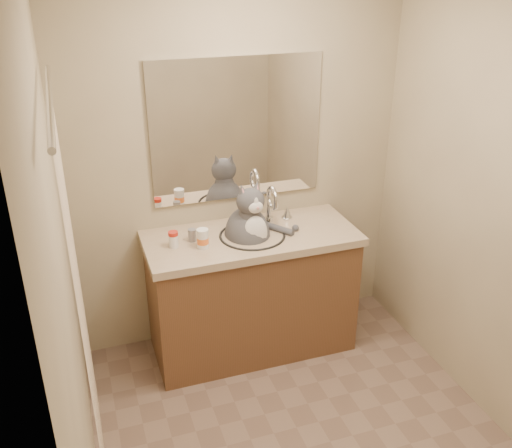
{
  "coord_description": "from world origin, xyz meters",
  "views": [
    {
      "loc": [
        -1.0,
        -2.08,
        2.44
      ],
      "look_at": [
        -0.08,
        0.65,
        1.07
      ],
      "focal_mm": 40.0,
      "sensor_mm": 36.0,
      "label": 1
    }
  ],
  "objects_px": {
    "pill_bottle_orange": "(203,239)",
    "cat": "(249,232)",
    "grey_canister": "(192,235)",
    "pill_bottle_redcap": "(173,239)"
  },
  "relations": [
    {
      "from": "pill_bottle_orange",
      "to": "cat",
      "type": "bearing_deg",
      "value": 13.3
    },
    {
      "from": "pill_bottle_orange",
      "to": "grey_canister",
      "type": "height_order",
      "value": "pill_bottle_orange"
    },
    {
      "from": "cat",
      "to": "grey_canister",
      "type": "distance_m",
      "value": 0.35
    },
    {
      "from": "pill_bottle_orange",
      "to": "grey_canister",
      "type": "xyz_separation_m",
      "value": [
        -0.04,
        0.11,
        -0.02
      ]
    },
    {
      "from": "pill_bottle_orange",
      "to": "pill_bottle_redcap",
      "type": "bearing_deg",
      "value": 158.38
    },
    {
      "from": "cat",
      "to": "pill_bottle_orange",
      "type": "height_order",
      "value": "cat"
    },
    {
      "from": "pill_bottle_redcap",
      "to": "cat",
      "type": "bearing_deg",
      "value": 1.04
    },
    {
      "from": "pill_bottle_redcap",
      "to": "pill_bottle_orange",
      "type": "height_order",
      "value": "pill_bottle_orange"
    },
    {
      "from": "pill_bottle_redcap",
      "to": "pill_bottle_orange",
      "type": "bearing_deg",
      "value": -21.62
    },
    {
      "from": "cat",
      "to": "pill_bottle_orange",
      "type": "xyz_separation_m",
      "value": [
        -0.31,
        -0.07,
        0.03
      ]
    }
  ]
}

